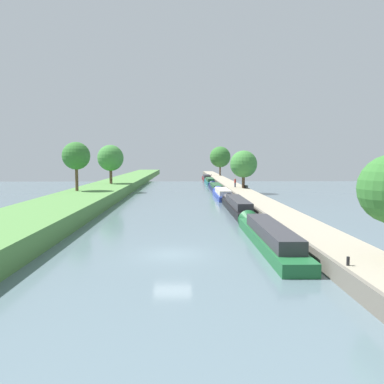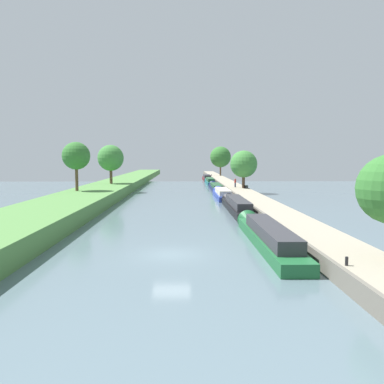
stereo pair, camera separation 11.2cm
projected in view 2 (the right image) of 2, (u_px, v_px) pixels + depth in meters
The scene contains 17 objects.
ground_plane at pixel (171, 254), 25.97m from camera, with size 160.00×160.00×0.00m, color slate.
right_towpath at pixel (329, 246), 26.14m from camera, with size 3.68×260.00×1.00m.
stone_quay at pixel (300, 246), 26.10m from camera, with size 0.25×260.00×1.05m.
narrowboat_green at pixel (266, 235), 29.10m from camera, with size 2.08×17.20×2.25m.
narrowboat_black at pixel (236, 205), 47.05m from camera, with size 2.02×17.07×2.21m.
narrowboat_blue at pixel (222, 194), 62.74m from camera, with size 2.19×13.83×2.18m.
narrowboat_navy at pixel (216, 187), 78.79m from camera, with size 2.08×16.73×1.97m.
narrowboat_teal at pixel (210, 181), 95.56m from camera, with size 1.83×15.63×2.00m.
narrowboat_maroon at pixel (207, 178), 110.39m from camera, with size 2.09×12.83×2.26m.
tree_rightbank_midnear at pixel (244, 164), 69.29m from camera, with size 4.80×4.80×6.67m.
tree_rightbank_midfar at pixel (221, 157), 118.54m from camera, with size 6.30×6.30×8.77m.
tree_leftbank_downstream at pixel (76, 156), 55.56m from camera, with size 3.94×3.94×6.97m.
tree_leftbank_upstream at pixel (111, 158), 71.38m from camera, with size 4.75×4.75×7.06m.
person_walking at pixel (235, 182), 71.79m from camera, with size 0.34×0.34×1.66m.
mooring_bollard_near at pixel (347, 261), 19.63m from camera, with size 0.16×0.16×0.45m.
mooring_bollard_far at pixel (212, 175), 116.28m from camera, with size 0.16×0.16×0.45m.
park_bench at pixel (246, 186), 69.63m from camera, with size 0.44×1.50×0.47m.
Camera 2 is at (0.85, -25.53, 6.40)m, focal length 36.64 mm.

